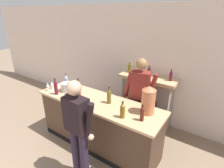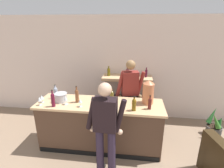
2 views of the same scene
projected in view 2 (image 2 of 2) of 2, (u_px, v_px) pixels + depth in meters
name	position (u px, v px, depth m)	size (l,w,h in m)	color
wall_back_panel	(109.00, 68.00, 4.78)	(12.00, 0.07, 2.75)	silver
bar_counter	(100.00, 125.00, 3.68)	(2.55, 0.76, 1.02)	#4A3224
fireplace_stone	(127.00, 98.00, 4.72)	(1.27, 0.52, 1.50)	gray
potted_plant_corner	(214.00, 126.00, 4.12)	(0.37, 0.42, 0.68)	#4C4B49
person_customer	(105.00, 128.00, 2.78)	(0.66, 0.32, 1.72)	#2A1F32
person_bartender	(130.00, 95.00, 3.99)	(0.65, 0.36, 1.79)	#323A46
copper_dispenser	(148.00, 92.00, 3.44)	(0.23, 0.26, 0.48)	#CB744B
ice_bucket_steel	(61.00, 97.00, 3.56)	(0.25, 0.25, 0.18)	silver
wine_bottle_burgundy_dark	(53.00, 99.00, 3.33)	(0.07, 0.07, 0.34)	#5A1229
wine_bottle_merlot_tall	(150.00, 103.00, 3.24)	(0.06, 0.06, 0.27)	#4E1917
wine_bottle_port_short	(134.00, 104.00, 3.18)	(0.08, 0.08, 0.28)	brown
wine_bottle_cabernet_heavy	(112.00, 96.00, 3.48)	(0.08, 0.08, 0.32)	brown
wine_bottle_riesling_slim	(77.00, 95.00, 3.51)	(0.07, 0.07, 0.35)	brown
wine_bottle_chardonnay_pale	(56.00, 92.00, 3.70)	(0.08, 0.08, 0.31)	#9BA7BC
wine_glass_front_left	(66.00, 98.00, 3.41)	(0.07, 0.07, 0.19)	silver
wine_glass_by_dispenser	(80.00, 101.00, 3.33)	(0.07, 0.07, 0.16)	silver
wine_glass_front_right	(42.00, 97.00, 3.51)	(0.08, 0.08, 0.16)	silver
wine_glass_near_bucket	(39.00, 99.00, 3.38)	(0.07, 0.07, 0.18)	silver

